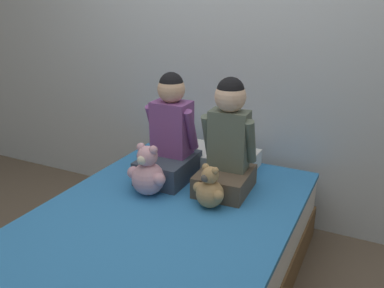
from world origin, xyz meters
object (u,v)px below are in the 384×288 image
(child_on_right, at_px, (228,143))
(teddy_bear_held_by_right_child, at_px, (210,190))
(pillow_at_headboard, at_px, (216,158))
(teddy_bear_held_by_left_child, at_px, (148,174))
(child_on_left, at_px, (170,137))
(bed, at_px, (162,254))

(child_on_right, bearing_deg, teddy_bear_held_by_right_child, -92.41)
(pillow_at_headboard, bearing_deg, teddy_bear_held_by_right_child, -70.55)
(teddy_bear_held_by_left_child, relative_size, pillow_at_headboard, 0.57)
(child_on_left, bearing_deg, bed, -67.70)
(child_on_left, bearing_deg, teddy_bear_held_by_left_child, -90.34)
(teddy_bear_held_by_left_child, xyz_separation_m, teddy_bear_held_by_right_child, (0.38, 0.02, -0.03))
(teddy_bear_held_by_right_child, bearing_deg, child_on_left, 165.05)
(teddy_bear_held_by_right_child, bearing_deg, teddy_bear_held_by_left_child, -158.92)
(child_on_left, xyz_separation_m, child_on_right, (0.38, 0.00, 0.02))
(child_on_left, relative_size, child_on_right, 0.99)
(pillow_at_headboard, bearing_deg, teddy_bear_held_by_left_child, -108.99)
(pillow_at_headboard, bearing_deg, bed, -90.00)
(child_on_left, height_order, pillow_at_headboard, child_on_left)
(teddy_bear_held_by_right_child, relative_size, pillow_at_headboard, 0.45)
(child_on_left, xyz_separation_m, pillow_at_headboard, (0.19, 0.29, -0.21))
(child_on_right, bearing_deg, teddy_bear_held_by_left_child, -147.32)
(child_on_left, height_order, teddy_bear_held_by_right_child, child_on_left)
(bed, xyz_separation_m, pillow_at_headboard, (0.00, 0.75, 0.29))
(child_on_left, height_order, teddy_bear_held_by_left_child, child_on_left)
(child_on_right, distance_m, pillow_at_headboard, 0.42)
(teddy_bear_held_by_right_child, bearing_deg, bed, -114.10)
(teddy_bear_held_by_left_child, bearing_deg, teddy_bear_held_by_right_child, 7.22)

